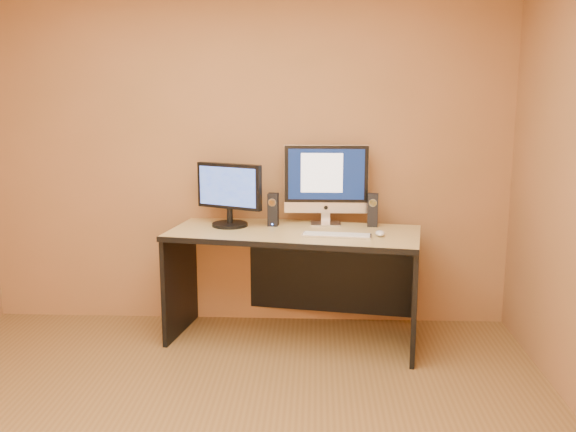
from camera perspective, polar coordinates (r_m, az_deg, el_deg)
The scene contains 10 objects.
walls at distance 2.93m, azimuth -8.02°, elevation 1.40°, with size 4.00×4.00×2.60m, color #97633C, non-canonical shape.
desk at distance 4.64m, azimuth 0.53°, elevation -6.22°, with size 1.75×0.76×0.81m, color tan, non-canonical shape.
imac at distance 4.71m, azimuth 3.42°, elevation 2.85°, with size 0.62×0.23×0.60m, color #B9B8BD, non-canonical shape.
second_monitor at distance 4.67m, azimuth -5.23°, elevation 1.86°, with size 0.52×0.26×0.46m, color black, non-canonical shape.
speaker_left at distance 4.68m, azimuth -1.33°, elevation 0.58°, with size 0.07×0.08×0.24m, color black, non-canonical shape.
speaker_right at distance 4.70m, azimuth 7.55°, elevation 0.53°, with size 0.07×0.08×0.24m, color black, non-canonical shape.
keyboard at distance 4.37m, azimuth 4.34°, elevation -1.70°, with size 0.47×0.13×0.02m, color #B9B9BE.
mouse at distance 4.42m, azimuth 8.17°, elevation -1.52°, with size 0.06×0.11×0.04m, color silver.
cable_a at distance 4.81m, azimuth 3.72°, elevation -0.56°, with size 0.01×0.01×0.24m, color black.
cable_b at distance 4.83m, azimuth 3.31°, elevation -0.50°, with size 0.01×0.01×0.20m, color black.
Camera 1 is at (0.54, -2.84, 1.80)m, focal length 40.00 mm.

